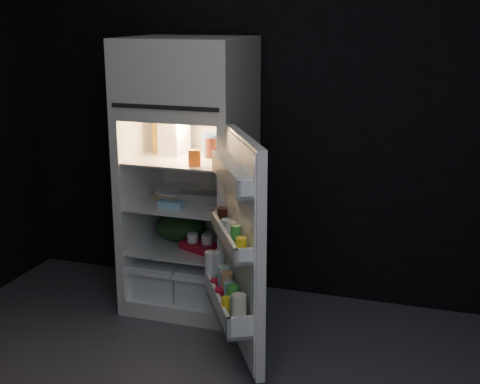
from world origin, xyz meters
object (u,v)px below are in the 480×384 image
(refrigerator, at_px, (190,166))
(milk_jug, at_px, (174,136))
(egg_carton, at_px, (202,198))
(fridge_door, at_px, (238,252))
(yogurt_tray, at_px, (201,247))

(refrigerator, relative_size, milk_jug, 7.42)
(refrigerator, xyz_separation_m, egg_carton, (0.10, -0.06, -0.19))
(fridge_door, bearing_deg, yogurt_tray, 127.93)
(milk_jug, bearing_deg, egg_carton, -4.43)
(yogurt_tray, bearing_deg, refrigerator, 156.38)
(fridge_door, height_order, milk_jug, fridge_door)
(refrigerator, bearing_deg, milk_jug, -178.10)
(fridge_door, height_order, egg_carton, fridge_door)
(milk_jug, distance_m, egg_carton, 0.44)
(egg_carton, height_order, yogurt_tray, egg_carton)
(refrigerator, xyz_separation_m, yogurt_tray, (0.12, -0.13, -0.50))
(fridge_door, xyz_separation_m, milk_jug, (-0.67, 0.70, 0.47))
(refrigerator, distance_m, fridge_door, 0.94)
(egg_carton, bearing_deg, refrigerator, 142.10)
(yogurt_tray, bearing_deg, egg_carton, 126.18)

